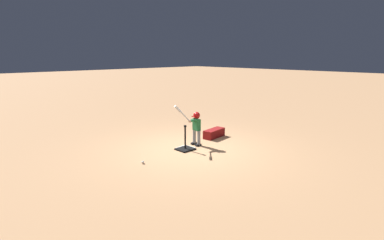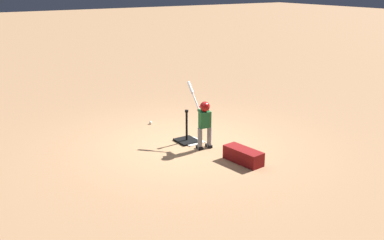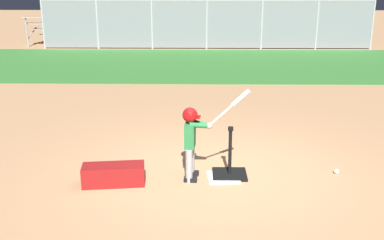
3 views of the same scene
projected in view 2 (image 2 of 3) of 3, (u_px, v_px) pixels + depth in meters
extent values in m
plane|color=#AD7F56|center=(186.00, 144.00, 9.83)|extent=(90.00, 90.00, 0.00)
cube|color=white|center=(192.00, 142.00, 9.97)|extent=(0.48, 0.48, 0.02)
cube|color=black|center=(187.00, 141.00, 10.00)|extent=(0.49, 0.44, 0.04)
cylinder|color=black|center=(187.00, 126.00, 9.90)|extent=(0.05, 0.05, 0.64)
cylinder|color=black|center=(187.00, 111.00, 9.79)|extent=(0.08, 0.08, 0.05)
cylinder|color=gray|center=(200.00, 139.00, 9.49)|extent=(0.11, 0.11, 0.47)
cube|color=black|center=(199.00, 148.00, 9.56)|extent=(0.19, 0.11, 0.06)
cylinder|color=gray|center=(209.00, 137.00, 9.58)|extent=(0.11, 0.11, 0.47)
cube|color=black|center=(209.00, 146.00, 9.66)|extent=(0.19, 0.11, 0.06)
cube|color=#236B38|center=(205.00, 120.00, 9.41)|extent=(0.16, 0.26, 0.35)
sphere|color=tan|center=(205.00, 107.00, 9.33)|extent=(0.18, 0.18, 0.18)
sphere|color=maroon|center=(205.00, 107.00, 9.32)|extent=(0.21, 0.21, 0.21)
cube|color=maroon|center=(203.00, 107.00, 9.41)|extent=(0.12, 0.17, 0.01)
cylinder|color=#236B38|center=(200.00, 111.00, 9.46)|extent=(0.29, 0.18, 0.10)
cylinder|color=#236B38|center=(204.00, 111.00, 9.49)|extent=(0.29, 0.12, 0.10)
sphere|color=tan|center=(199.00, 110.00, 9.59)|extent=(0.09, 0.09, 0.09)
cylinder|color=silver|center=(194.00, 96.00, 9.73)|extent=(0.53, 0.09, 0.52)
cylinder|color=silver|center=(190.00, 88.00, 9.82)|extent=(0.26, 0.09, 0.25)
cylinder|color=black|center=(199.00, 111.00, 9.58)|extent=(0.05, 0.05, 0.04)
sphere|color=white|center=(151.00, 123.00, 11.19)|extent=(0.07, 0.07, 0.07)
cube|color=maroon|center=(243.00, 156.00, 8.84)|extent=(0.87, 0.42, 0.28)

